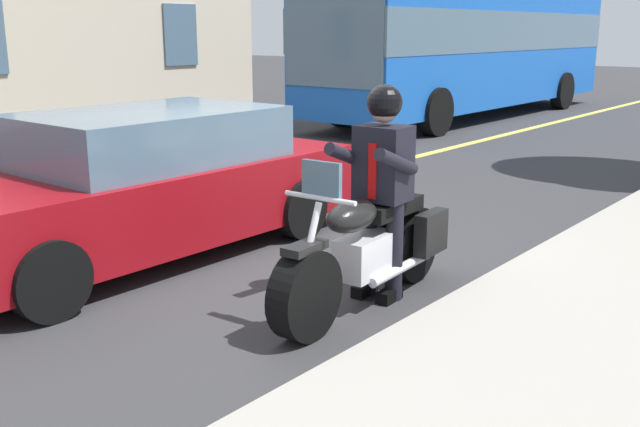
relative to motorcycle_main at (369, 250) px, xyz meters
The scene contains 6 objects.
ground_plane 1.52m from the motorcycle_main, 104.58° to the right, with size 80.00×80.00×0.00m, color #333335.
lane_center_stripe 3.45m from the motorcycle_main, 96.12° to the right, with size 60.00×0.16×0.01m, color #E5DB4C.
motorcycle_main is the anchor object (origin of this frame).
rider_main 0.61m from the motorcycle_main, behind, with size 0.65×0.58×1.74m.
bus_near 13.49m from the motorcycle_main, 155.04° to the right, with size 11.05×2.70×3.30m.
car_dark 2.54m from the motorcycle_main, 83.05° to the right, with size 4.60×1.92×1.40m.
Camera 1 is at (4.88, 4.60, 2.16)m, focal length 40.79 mm.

